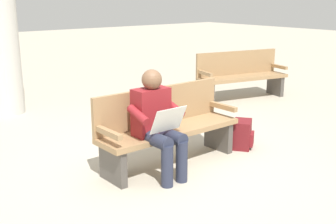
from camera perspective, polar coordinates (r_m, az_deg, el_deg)
name	(u,v)px	position (r m, az deg, el deg)	size (l,w,h in m)	color
ground_plane	(171,164)	(5.16, 0.35, -6.89)	(40.00, 40.00, 0.00)	#B7AD99
bench_near	(167,126)	(5.05, -0.16, -1.83)	(1.81, 0.50, 0.90)	#9E7A51
person_seated	(157,121)	(4.64, -1.41, -1.22)	(0.57, 0.58, 1.18)	maroon
backpack	(243,134)	(5.72, 9.83, -2.93)	(0.39, 0.37, 0.37)	maroon
bench_far	(241,75)	(8.43, 9.60, 4.87)	(1.86, 0.87, 0.90)	#9E7A51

